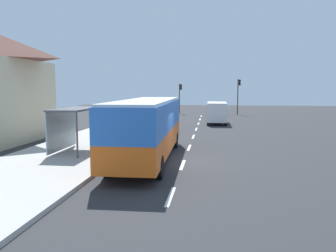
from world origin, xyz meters
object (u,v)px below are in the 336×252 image
sedan_near (216,110)px  traffic_light_near_side (239,91)px  bus_shelter (70,118)px  traffic_light_far_side (180,94)px  white_van (217,111)px  sedan_far (215,106)px  bus (148,126)px  recycling_bin_green (116,140)px  recycling_bin_red (112,141)px

sedan_near → traffic_light_near_side: size_ratio=0.87×
traffic_light_near_side → bus_shelter: 33.91m
traffic_light_near_side → traffic_light_far_side: 8.64m
white_van → sedan_far: (0.10, 21.41, -0.55)m
traffic_light_near_side → bus_shelter: (-11.91, -31.73, -1.31)m
traffic_light_near_side → white_van: bearing=-103.7°
bus → recycling_bin_green: size_ratio=11.63×
sedan_near → recycling_bin_red: (-6.50, -28.84, -0.14)m
white_van → traffic_light_near_side: bearing=76.3°
recycling_bin_red → traffic_light_far_side: (1.11, 31.67, 2.36)m
sedan_far → bus_shelter: 40.62m
bus → sedan_far: (4.01, 40.62, -1.05)m
sedan_far → traffic_light_near_side: size_ratio=0.86×
bus → white_van: (3.91, 19.21, -0.50)m
sedan_near → recycling_bin_green: sedan_near is taller
white_van → traffic_light_near_side: (3.30, 13.48, 2.07)m
sedan_near → traffic_light_far_side: 6.49m
recycling_bin_green → recycling_bin_red: bearing=-90.0°
sedan_near → sedan_far: (-0.00, 9.96, 0.00)m
sedan_near → traffic_light_far_side: (-5.40, 2.83, 2.23)m
bus → traffic_light_far_side: (-1.38, 33.49, 1.17)m
bus → bus_shelter: size_ratio=2.76×
sedan_near → recycling_bin_red: size_ratio=4.69×
sedan_far → traffic_light_far_side: size_ratio=0.98×
sedan_near → recycling_bin_red: bearing=-102.7°
recycling_bin_red → white_van: bearing=69.8°
recycling_bin_green → traffic_light_near_side: (9.70, 30.17, 2.76)m
white_van → bus_shelter: size_ratio=1.30×
bus → traffic_light_near_side: size_ratio=2.15×
recycling_bin_green → bus_shelter: bus_shelter is taller
traffic_light_near_side → traffic_light_far_side: traffic_light_near_side is taller
white_van → bus_shelter: bus_shelter is taller
bus → recycling_bin_green: 3.73m
bus_shelter → sedan_near: bearing=73.6°
bus → sedan_near: (4.01, 30.66, -1.05)m
traffic_light_near_side → bus_shelter: bearing=-110.6°
recycling_bin_green → bus: bearing=-45.3°
recycling_bin_green → traffic_light_near_side: traffic_light_near_side is taller
traffic_light_near_side → bus_shelter: traffic_light_near_side is taller
recycling_bin_green → traffic_light_near_side: bearing=72.2°
white_van → bus_shelter: (-8.61, -18.25, 0.75)m
sedan_far → recycling_bin_green: size_ratio=4.63×
bus → white_van: size_ratio=2.12×
recycling_bin_red → bus_shelter: bus_shelter is taller
bus → traffic_light_far_side: size_ratio=2.46×
sedan_near → traffic_light_near_side: (3.20, 2.03, 2.62)m
bus_shelter → recycling_bin_red: bearing=21.1°
recycling_bin_green → sedan_near: bearing=77.0°
sedan_near → traffic_light_near_side: traffic_light_near_side is taller
sedan_far → bus_shelter: bearing=-102.4°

